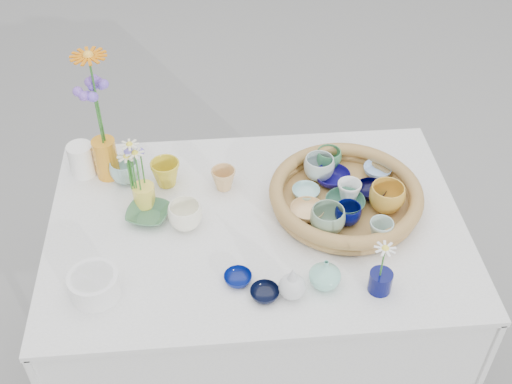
{
  "coord_description": "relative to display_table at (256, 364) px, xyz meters",
  "views": [
    {
      "loc": [
        -0.12,
        -1.39,
        2.13
      ],
      "look_at": [
        0.0,
        0.02,
        0.87
      ],
      "focal_mm": 45.0,
      "sensor_mm": 36.0,
      "label": 1
    }
  ],
  "objects": [
    {
      "name": "tray_ceramic_11",
      "position": [
        0.35,
        -0.12,
        0.82
      ],
      "size": [
        0.08,
        0.08,
        0.07
      ],
      "primitive_type": "imported",
      "rotation": [
        0.0,
        0.0,
        -0.2
      ],
      "color": "#9DBBB2",
      "rests_on": "wicker_tray"
    },
    {
      "name": "tray_ceramic_7",
      "position": [
        0.29,
        0.05,
        0.82
      ],
      "size": [
        0.09,
        0.09,
        0.07
      ],
      "primitive_type": "imported",
      "rotation": [
        0.0,
        0.0,
        0.31
      ],
      "color": "white",
      "rests_on": "wicker_tray"
    },
    {
      "name": "loose_ceramic_1",
      "position": [
        -0.09,
        0.17,
        0.8
      ],
      "size": [
        0.08,
        0.08,
        0.07
      ],
      "primitive_type": "imported",
      "rotation": [
        0.0,
        0.0,
        0.02
      ],
      "color": "tan",
      "rests_on": "display_table"
    },
    {
      "name": "tray_ceramic_4",
      "position": [
        0.2,
        -0.07,
        0.82
      ],
      "size": [
        0.13,
        0.13,
        0.08
      ],
      "primitive_type": "imported",
      "rotation": [
        0.0,
        0.0,
        0.37
      ],
      "color": "gray",
      "rests_on": "wicker_tray"
    },
    {
      "name": "loose_ceramic_0",
      "position": [
        -0.27,
        0.2,
        0.81
      ],
      "size": [
        0.12,
        0.12,
        0.09
      ],
      "primitive_type": "imported",
      "rotation": [
        0.0,
        0.0,
        0.34
      ],
      "color": "gold",
      "rests_on": "display_table"
    },
    {
      "name": "tray_ceramic_9",
      "position": [
        0.27,
        -0.04,
        0.81
      ],
      "size": [
        0.1,
        0.1,
        0.06
      ],
      "primitive_type": "imported",
      "rotation": [
        0.0,
        0.0,
        -0.3
      ],
      "color": "#020744",
      "rests_on": "wicker_tray"
    },
    {
      "name": "loose_ceramic_6",
      "position": [
        -0.0,
        -0.29,
        0.78
      ],
      "size": [
        0.1,
        0.1,
        0.02
      ],
      "primitive_type": "imported",
      "rotation": [
        0.0,
        0.0,
        0.24
      ],
      "color": "black",
      "rests_on": "display_table"
    },
    {
      "name": "loose_ceramic_3",
      "position": [
        -0.21,
        0.0,
        0.81
      ],
      "size": [
        0.11,
        0.11,
        0.08
      ],
      "primitive_type": "imported",
      "rotation": [
        0.0,
        0.0,
        -0.11
      ],
      "color": "white",
      "rests_on": "display_table"
    },
    {
      "name": "hydrangea",
      "position": [
        -0.46,
        0.25,
        1.0
      ],
      "size": [
        0.1,
        0.1,
        0.26
      ],
      "primitive_type": null,
      "rotation": [
        0.0,
        0.0,
        0.35
      ],
      "color": "#7D53CB",
      "rests_on": "tall_vase_yellow"
    },
    {
      "name": "wicker_tray",
      "position": [
        0.28,
        0.05,
        0.8
      ],
      "size": [
        0.47,
        0.47,
        0.08
      ],
      "primitive_type": null,
      "color": "#8F5E30",
      "rests_on": "display_table"
    },
    {
      "name": "tray_ceramic_5",
      "position": [
        0.16,
        0.09,
        0.8
      ],
      "size": [
        0.1,
        0.1,
        0.03
      ],
      "primitive_type": "imported",
      "rotation": [
        0.0,
        0.0,
        0.22
      ],
      "color": "#A3D7D5",
      "rests_on": "wicker_tray"
    },
    {
      "name": "ground",
      "position": [
        0.0,
        0.0,
        0.0
      ],
      "size": [
        80.0,
        80.0,
        0.0
      ],
      "primitive_type": "plane",
      "color": "gray"
    },
    {
      "name": "gerbera",
      "position": [
        -0.46,
        0.26,
        1.06
      ],
      "size": [
        0.14,
        0.14,
        0.32
      ],
      "primitive_type": null,
      "rotation": [
        0.0,
        0.0,
        0.18
      ],
      "color": "orange",
      "rests_on": "tall_vase_yellow"
    },
    {
      "name": "fluted_bowl",
      "position": [
        -0.46,
        -0.24,
        0.8
      ],
      "size": [
        0.17,
        0.17,
        0.07
      ],
      "primitive_type": null,
      "rotation": [
        0.0,
        0.0,
        0.26
      ],
      "color": "white",
      "rests_on": "display_table"
    },
    {
      "name": "tall_vase_yellow",
      "position": [
        -0.46,
        0.26,
        0.84
      ],
      "size": [
        0.08,
        0.08,
        0.14
      ],
      "primitive_type": "cylinder",
      "rotation": [
        0.0,
        0.0,
        0.03
      ],
      "color": "orange",
      "rests_on": "display_table"
    },
    {
      "name": "loose_ceramic_4",
      "position": [
        -0.07,
        -0.23,
        0.78
      ],
      "size": [
        0.08,
        0.08,
        0.02
      ],
      "primitive_type": "imported",
      "rotation": [
        0.0,
        0.0,
        -0.02
      ],
      "color": "#04115D",
      "rests_on": "display_table"
    },
    {
      "name": "tray_ceramic_3",
      "position": [
        0.27,
        0.02,
        0.8
      ],
      "size": [
        0.16,
        0.16,
        0.04
      ],
      "primitive_type": "imported",
      "rotation": [
        0.0,
        0.0,
        0.4
      ],
      "color": "#417D61",
      "rests_on": "wicker_tray"
    },
    {
      "name": "daisy_cup",
      "position": [
        -0.34,
        0.11,
        0.8
      ],
      "size": [
        0.09,
        0.09,
        0.07
      ],
      "primitive_type": "cylinder",
      "rotation": [
        0.0,
        0.0,
        0.43
      ],
      "color": "#FFE14F",
      "rests_on": "display_table"
    },
    {
      "name": "bud_vase_paleblue",
      "position": [
        0.07,
        -0.29,
        0.82
      ],
      "size": [
        0.09,
        0.09,
        0.11
      ],
      "primitive_type": null,
      "rotation": [
        0.0,
        0.0,
        -0.34
      ],
      "color": "silver",
      "rests_on": "display_table"
    },
    {
      "name": "loose_ceramic_2",
      "position": [
        -0.33,
        0.05,
        0.78
      ],
      "size": [
        0.16,
        0.16,
        0.03
      ],
      "primitive_type": "imported",
      "rotation": [
        0.0,
        0.0,
        -0.28
      ],
      "color": "#40724D",
      "rests_on": "display_table"
    },
    {
      "name": "display_table",
      "position": [
        0.0,
        0.0,
        0.0
      ],
      "size": [
        1.26,
        0.86,
        0.77
      ],
      "primitive_type": null,
      "color": "white",
      "rests_on": "ground"
    },
    {
      "name": "single_daisy",
      "position": [
        0.3,
        -0.29,
        0.88
      ],
      "size": [
        0.07,
        0.07,
        0.12
      ],
      "primitive_type": null,
      "rotation": [
        0.0,
        0.0,
        -0.04
      ],
      "color": "white",
      "rests_on": "bud_vase_cobalt"
    },
    {
      "name": "tray_ceramic_12",
      "position": [
        0.26,
        0.22,
        0.82
      ],
      "size": [
        0.11,
        0.11,
        0.07
      ],
      "primitive_type": "imported",
      "rotation": [
        0.0,
        0.0,
        0.34
      ],
      "color": "#3B7F52",
      "rests_on": "wicker_tray"
    },
    {
      "name": "tray_ceramic_0",
      "position": [
        0.26,
        0.14,
        0.8
      ],
      "size": [
        0.14,
        0.14,
        0.04
      ],
      "primitive_type": "imported",
      "rotation": [
        0.0,
        0.0,
        0.3
      ],
      "color": "navy",
      "rests_on": "wicker_tray"
    },
    {
      "name": "loose_ceramic_5",
      "position": [
        -0.41,
        0.23,
        0.8
      ],
      "size": [
        0.13,
        0.13,
        0.08
      ],
      "primitive_type": "imported",
      "rotation": [
        0.0,
        0.0,
        0.4
      ],
      "color": "#98C5BF",
      "rests_on": "display_table"
    },
    {
      "name": "tray_ceramic_1",
      "position": [
        0.37,
        0.07,
        0.8
      ],
      "size": [
        0.11,
        0.11,
        0.03
      ],
      "primitive_type": "imported",
      "rotation": [
        0.0,
        0.0,
        -0.12
      ],
      "color": "black",
      "rests_on": "wicker_tray"
    },
    {
      "name": "daisy_posy",
      "position": [
        -0.35,
        0.11,
        0.92
      ],
      "size": [
        0.09,
        0.09,
        0.17
      ],
      "primitive_type": null,
      "rotation": [
        0.0,
        0.0,
        0.05
      ],
      "color": "white",
      "rests_on": "daisy_cup"
    },
    {
      "name": "tray_ceramic_2",
      "position": [
        0.4,
        0.01,
        0.83
      ],
      "size": [
        0.14,
        0.14,
        0.09
      ],
      "primitive_type": "imported",
      "rotation": [
        0.0,
        0.0,
        0.31
      ],
      "color": "gold",
      "rests_on": "wicker_tray"
    },
    {
      "name": "tray_ceramic_10",
      "position": [
        0.15,
        -0.0,
        0.8
      ],
      "size": [
        0.12,
        0.12,
        0.03
      ],
      "primitive_type": "imported",
      "rotation": [
        0.0,
        0.0,
        0.22
      ],
      "color": "#F5C686",
      "rests_on": "wicker_tray"
    },
    {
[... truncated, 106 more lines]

